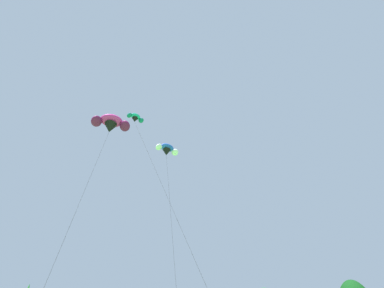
# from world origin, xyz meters

# --- Properties ---
(parafoil_kite_high_magenta) EXTENTS (3.90, 9.73, 20.81)m
(parafoil_kite_high_magenta) POSITION_xyz_m (-6.90, 25.27, 21.05)
(parafoil_kite_high_magenta) COLOR #D12893
(parafoil_kite_mid_blue_white) EXTENTS (4.73, 17.70, 24.34)m
(parafoil_kite_mid_blue_white) POSITION_xyz_m (-2.55, 35.15, 25.09)
(parafoil_kite_mid_blue_white) COLOR blue
(parafoil_kite_far_teal) EXTENTS (9.90, 10.20, 23.81)m
(parafoil_kite_far_teal) POSITION_xyz_m (-5.43, 28.29, 24.45)
(parafoil_kite_far_teal) COLOR teal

